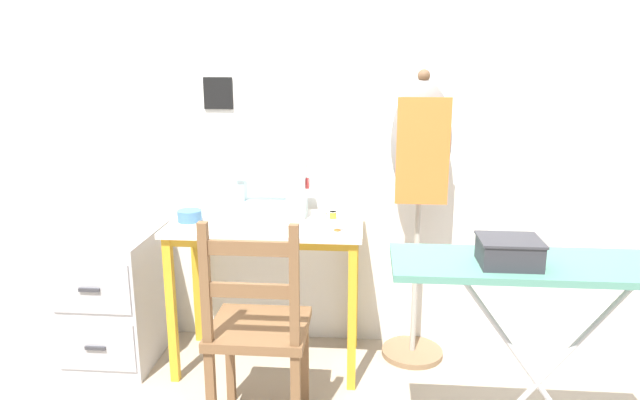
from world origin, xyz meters
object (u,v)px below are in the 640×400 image
Objects in this scene: dress_form at (420,161)px; storage_box at (509,252)px; ironing_board at (548,277)px; thread_spool_far_edge at (333,215)px; thread_spool_near_machine at (314,214)px; filing_cabinet at (116,297)px; thread_spool_mid_table at (325,215)px; scissors at (342,230)px; fabric_bowl at (190,215)px; sewing_machine at (276,192)px; wooden_chair at (258,331)px.

dress_form is 7.45× the size of storage_box.
thread_spool_far_edge is at bearing 131.36° from ironing_board.
storage_box is at bearing -55.44° from thread_spool_far_edge.
filing_cabinet is at bearing -175.00° from thread_spool_near_machine.
thread_spool_mid_table is 0.73× the size of thread_spool_far_edge.
thread_spool_near_machine is (-0.15, 0.20, 0.02)m from scissors.
storage_box reaches higher than fabric_bowl.
ironing_board reaches higher than scissors.
fabric_bowl is at bearing -162.36° from sewing_machine.
dress_form is (0.71, 0.03, 0.16)m from sewing_machine.
fabric_bowl is at bearing -2.24° from filing_cabinet.
sewing_machine is 0.44m from fabric_bowl.
filing_cabinet is (-1.11, -0.08, -0.44)m from thread_spool_far_edge.
fabric_bowl is 0.17× the size of filing_cabinet.
scissors is at bearing -146.00° from dress_form.
thread_spool_mid_table is 0.05× the size of filing_cabinet.
thread_spool_mid_table is 0.02× the size of dress_form.
thread_spool_mid_table is (-0.10, 0.21, 0.01)m from scissors.
thread_spool_mid_table is 0.03× the size of ironing_board.
dress_form reaches higher than scissors.
thread_spool_mid_table is 0.03× the size of wooden_chair.
fabric_bowl is 0.75m from wooden_chair.
thread_spool_near_machine is at bearing -164.42° from thread_spool_mid_table.
thread_spool_near_machine is (0.20, -0.02, -0.11)m from sewing_machine.
scissors is at bearing -65.26° from thread_spool_mid_table.
fabric_bowl is 0.66m from thread_spool_mid_table.
thread_spool_near_machine is 0.20× the size of storage_box.
thread_spool_mid_table is at bearing 15.58° from thread_spool_near_machine.
thread_spool_near_machine reaches higher than thread_spool_mid_table.
wooden_chair is (-0.27, -0.61, -0.33)m from thread_spool_far_edge.
filing_cabinet is at bearing 147.80° from wooden_chair.
scissors is 3.01× the size of thread_spool_near_machine.
sewing_machine is at bearing 91.77° from wooden_chair.
scissors is at bearing 52.44° from wooden_chair.
thread_spool_mid_table is 0.54m from dress_form.
ironing_board is (0.82, -0.90, 0.05)m from thread_spool_mid_table.
fabric_bowl is at bearing 129.65° from wooden_chair.
fabric_bowl reaches higher than scissors.
thread_spool_far_edge is 0.06× the size of filing_cabinet.
thread_spool_mid_table is 0.16× the size of storage_box.
filing_cabinet is (-1.07, -0.10, -0.44)m from thread_spool_mid_table.
wooden_chair is (-0.32, -0.42, -0.31)m from scissors.
filing_cabinet is (-1.17, 0.11, -0.42)m from scissors.
wooden_chair reaches higher than fabric_bowl.
thread_spool_far_edge is (0.04, -0.02, 0.00)m from thread_spool_mid_table.
ironing_board is (1.04, -0.26, 0.37)m from wooden_chair.
storage_box is at bearing -31.59° from fabric_bowl.
thread_spool_mid_table is at bearing 154.30° from thread_spool_far_edge.
scissors is 2.80× the size of thread_spool_far_edge.
dress_form reaches higher than storage_box.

